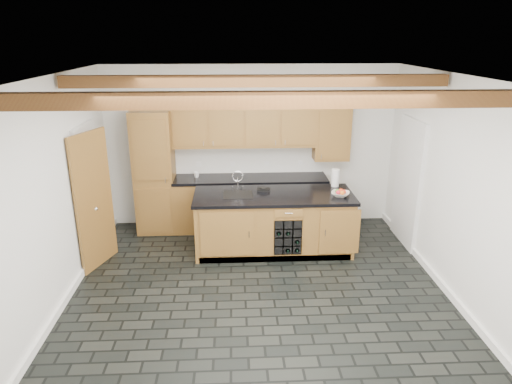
% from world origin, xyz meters
% --- Properties ---
extents(ground, '(5.00, 5.00, 0.00)m').
position_xyz_m(ground, '(0.00, 0.00, 0.00)').
color(ground, black).
rests_on(ground, ground).
extents(room_shell, '(5.01, 5.00, 5.00)m').
position_xyz_m(room_shell, '(-0.09, 0.53, 1.53)').
color(room_shell, white).
rests_on(room_shell, ground).
extents(back_cabinetry, '(3.65, 0.62, 2.20)m').
position_xyz_m(back_cabinetry, '(-0.38, 2.24, 0.98)').
color(back_cabinetry, olive).
rests_on(back_cabinetry, ground).
extents(island, '(2.48, 0.96, 0.93)m').
position_xyz_m(island, '(0.31, 1.28, 0.46)').
color(island, olive).
rests_on(island, ground).
extents(faucet, '(0.45, 0.40, 0.34)m').
position_xyz_m(faucet, '(-0.25, 1.33, 0.96)').
color(faucet, black).
rests_on(faucet, island).
extents(kitchen_scale, '(0.22, 0.14, 0.06)m').
position_xyz_m(kitchen_scale, '(0.15, 1.46, 0.96)').
color(kitchen_scale, black).
rests_on(kitchen_scale, island).
extents(fruit_bowl, '(0.35, 0.35, 0.07)m').
position_xyz_m(fruit_bowl, '(1.30, 1.16, 0.96)').
color(fruit_bowl, beige).
rests_on(fruit_bowl, island).
extents(fruit_cluster, '(0.16, 0.17, 0.07)m').
position_xyz_m(fruit_cluster, '(1.30, 1.16, 1.00)').
color(fruit_cluster, red).
rests_on(fruit_cluster, fruit_bowl).
extents(paper_towel, '(0.12, 0.12, 0.28)m').
position_xyz_m(paper_towel, '(1.33, 1.65, 1.07)').
color(paper_towel, white).
rests_on(paper_towel, island).
extents(mug, '(0.12, 0.12, 0.10)m').
position_xyz_m(mug, '(-0.95, 2.25, 0.98)').
color(mug, white).
rests_on(mug, back_cabinetry).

